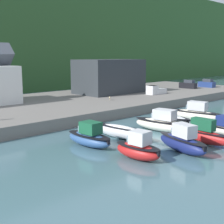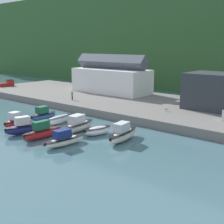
{
  "view_description": "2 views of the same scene",
  "coord_description": "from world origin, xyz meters",
  "px_view_note": "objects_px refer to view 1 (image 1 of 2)",
  "views": [
    {
      "loc": [
        -29.64,
        -22.14,
        9.74
      ],
      "look_at": [
        1.91,
        11.1,
        1.45
      ],
      "focal_mm": 50.0,
      "sensor_mm": 36.0,
      "label": 1
    },
    {
      "loc": [
        40.17,
        -33.33,
        14.63
      ],
      "look_at": [
        2.3,
        11.18,
        1.88
      ],
      "focal_mm": 50.0,
      "sensor_mm": 36.0,
      "label": 2
    }
  ],
  "objects_px": {
    "pickup_truck_1": "(155,90)",
    "moored_boat_4": "(195,113)",
    "moored_boat_7": "(200,134)",
    "moored_boat_1": "(121,132)",
    "moored_boat_5": "(138,149)",
    "moored_boat_3": "(176,121)",
    "parked_car_0": "(207,84)",
    "moored_boat_2": "(162,123)",
    "dog_on_quay": "(110,98)",
    "moored_boat_6": "(182,141)",
    "parked_car_1": "(188,85)",
    "moored_boat_0": "(89,137)"
  },
  "relations": [
    {
      "from": "pickup_truck_1",
      "to": "moored_boat_4",
      "type": "bearing_deg",
      "value": 146.53
    },
    {
      "from": "moored_boat_1",
      "to": "moored_boat_7",
      "type": "distance_m",
      "value": 9.13
    },
    {
      "from": "parked_car_1",
      "to": "moored_boat_5",
      "type": "bearing_deg",
      "value": -156.33
    },
    {
      "from": "moored_boat_1",
      "to": "moored_boat_2",
      "type": "relative_size",
      "value": 0.97
    },
    {
      "from": "parked_car_1",
      "to": "pickup_truck_1",
      "type": "bearing_deg",
      "value": -177.21
    },
    {
      "from": "moored_boat_1",
      "to": "moored_boat_5",
      "type": "height_order",
      "value": "moored_boat_5"
    },
    {
      "from": "moored_boat_3",
      "to": "moored_boat_5",
      "type": "bearing_deg",
      "value": -146.1
    },
    {
      "from": "moored_boat_2",
      "to": "moored_boat_5",
      "type": "height_order",
      "value": "moored_boat_2"
    },
    {
      "from": "moored_boat_6",
      "to": "moored_boat_4",
      "type": "bearing_deg",
      "value": 42.0
    },
    {
      "from": "moored_boat_0",
      "to": "moored_boat_2",
      "type": "distance_m",
      "value": 11.29
    },
    {
      "from": "moored_boat_3",
      "to": "moored_boat_4",
      "type": "xyz_separation_m",
      "value": [
        5.13,
        0.14,
        0.34
      ]
    },
    {
      "from": "moored_boat_1",
      "to": "moored_boat_7",
      "type": "relative_size",
      "value": 1.04
    },
    {
      "from": "moored_boat_5",
      "to": "parked_car_1",
      "type": "bearing_deg",
      "value": 23.83
    },
    {
      "from": "moored_boat_3",
      "to": "moored_boat_7",
      "type": "bearing_deg",
      "value": -115.31
    },
    {
      "from": "moored_boat_2",
      "to": "moored_boat_5",
      "type": "distance_m",
      "value": 11.82
    },
    {
      "from": "moored_boat_7",
      "to": "dog_on_quay",
      "type": "distance_m",
      "value": 25.17
    },
    {
      "from": "parked_car_0",
      "to": "moored_boat_2",
      "type": "bearing_deg",
      "value": -155.51
    },
    {
      "from": "moored_boat_5",
      "to": "moored_boat_7",
      "type": "height_order",
      "value": "moored_boat_7"
    },
    {
      "from": "moored_boat_7",
      "to": "parked_car_1",
      "type": "bearing_deg",
      "value": 35.97
    },
    {
      "from": "moored_boat_0",
      "to": "moored_boat_6",
      "type": "xyz_separation_m",
      "value": [
        5.59,
        -8.13,
        0.1
      ]
    },
    {
      "from": "moored_boat_1",
      "to": "pickup_truck_1",
      "type": "bearing_deg",
      "value": 25.17
    },
    {
      "from": "moored_boat_0",
      "to": "moored_boat_5",
      "type": "relative_size",
      "value": 1.23
    },
    {
      "from": "moored_boat_2",
      "to": "moored_boat_6",
      "type": "distance_m",
      "value": 8.88
    },
    {
      "from": "moored_boat_0",
      "to": "moored_boat_5",
      "type": "height_order",
      "value": "moored_boat_5"
    },
    {
      "from": "moored_boat_7",
      "to": "parked_car_1",
      "type": "relative_size",
      "value": 1.75
    },
    {
      "from": "moored_boat_0",
      "to": "moored_boat_1",
      "type": "distance_m",
      "value": 4.8
    },
    {
      "from": "moored_boat_7",
      "to": "dog_on_quay",
      "type": "relative_size",
      "value": 9.65
    },
    {
      "from": "dog_on_quay",
      "to": "moored_boat_4",
      "type": "bearing_deg",
      "value": -38.59
    },
    {
      "from": "moored_boat_1",
      "to": "dog_on_quay",
      "type": "xyz_separation_m",
      "value": [
        13.34,
        16.21,
        1.25
      ]
    },
    {
      "from": "moored_boat_2",
      "to": "parked_car_1",
      "type": "height_order",
      "value": "parked_car_1"
    },
    {
      "from": "moored_boat_0",
      "to": "moored_boat_5",
      "type": "bearing_deg",
      "value": -87.84
    },
    {
      "from": "moored_boat_3",
      "to": "moored_boat_5",
      "type": "distance_m",
      "value": 15.73
    },
    {
      "from": "moored_boat_6",
      "to": "parked_car_1",
      "type": "relative_size",
      "value": 1.62
    },
    {
      "from": "parked_car_0",
      "to": "moored_boat_5",
      "type": "bearing_deg",
      "value": -154.76
    },
    {
      "from": "moored_boat_5",
      "to": "moored_boat_6",
      "type": "distance_m",
      "value": 5.19
    },
    {
      "from": "parked_car_0",
      "to": "parked_car_1",
      "type": "xyz_separation_m",
      "value": [
        -6.0,
        1.79,
        0.0
      ]
    },
    {
      "from": "moored_boat_7",
      "to": "moored_boat_3",
      "type": "bearing_deg",
      "value": 54.03
    },
    {
      "from": "moored_boat_3",
      "to": "moored_boat_4",
      "type": "distance_m",
      "value": 5.14
    },
    {
      "from": "moored_boat_7",
      "to": "pickup_truck_1",
      "type": "xyz_separation_m",
      "value": [
        21.58,
        23.85,
        1.4
      ]
    },
    {
      "from": "moored_boat_0",
      "to": "moored_boat_4",
      "type": "distance_m",
      "value": 20.36
    },
    {
      "from": "moored_boat_5",
      "to": "parked_car_0",
      "type": "bearing_deg",
      "value": 19.43
    },
    {
      "from": "moored_boat_6",
      "to": "moored_boat_7",
      "type": "height_order",
      "value": "moored_boat_6"
    },
    {
      "from": "moored_boat_0",
      "to": "dog_on_quay",
      "type": "height_order",
      "value": "moored_boat_0"
    },
    {
      "from": "moored_boat_0",
      "to": "moored_boat_4",
      "type": "xyz_separation_m",
      "value": [
        20.35,
        -0.51,
        0.09
      ]
    },
    {
      "from": "parked_car_0",
      "to": "pickup_truck_1",
      "type": "relative_size",
      "value": 0.9
    },
    {
      "from": "dog_on_quay",
      "to": "moored_boat_6",
      "type": "bearing_deg",
      "value": -73.49
    },
    {
      "from": "moored_boat_7",
      "to": "pickup_truck_1",
      "type": "distance_m",
      "value": 32.2
    },
    {
      "from": "parked_car_1",
      "to": "dog_on_quay",
      "type": "height_order",
      "value": "parked_car_1"
    },
    {
      "from": "moored_boat_0",
      "to": "moored_boat_7",
      "type": "height_order",
      "value": "moored_boat_7"
    },
    {
      "from": "moored_boat_4",
      "to": "dog_on_quay",
      "type": "xyz_separation_m",
      "value": [
        -2.21,
        16.64,
        0.99
      ]
    }
  ]
}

